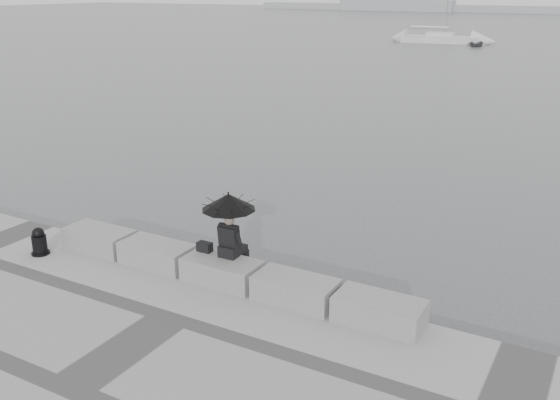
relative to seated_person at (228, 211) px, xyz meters
The scene contains 11 objects.
ground 2.00m from the seated_person, 100.58° to the left, with size 360.00×360.00×0.00m, color #484A4D.
stone_block_far_left 3.67m from the seated_person, behind, with size 1.60×0.80×0.50m, color slate.
stone_block_left 2.15m from the seated_person, behind, with size 1.60×0.80×0.50m, color slate.
stone_block_centre 1.26m from the seated_person, 100.03° to the right, with size 1.60×0.80×0.50m, color slate.
stone_block_right 2.08m from the seated_person, ahead, with size 1.60×0.80×0.50m, color slate.
stone_block_far_right 3.59m from the seated_person, ahead, with size 1.60×0.80×0.50m, color slate.
seated_person is the anchor object (origin of this frame).
bag 1.07m from the seated_person, behind, with size 0.31×0.18×0.20m, color black.
mooring_bollard 4.72m from the seated_person, 166.12° to the right, with size 0.41×0.41×0.65m.
sailboat_left 64.98m from the seated_person, 101.97° to the left, with size 8.85×3.11×12.90m.
dinghy 62.35m from the seated_person, 98.24° to the left, with size 3.26×1.38×0.55m, color slate.
Camera 1 is at (6.70, -9.94, 6.27)m, focal length 40.00 mm.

